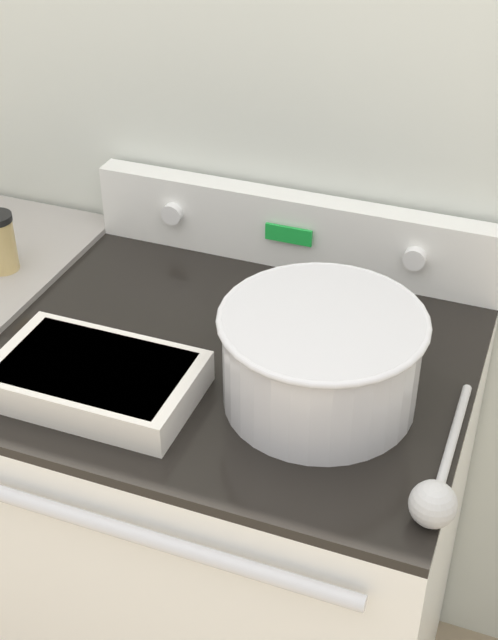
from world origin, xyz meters
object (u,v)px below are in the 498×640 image
(mixing_bowl, at_px, (321,355))
(spice_jar_black_cap, at_px, (0,242))
(casserole_dish, at_px, (96,377))
(ladle, at_px, (436,493))

(mixing_bowl, xyz_separation_m, spice_jar_black_cap, (-0.66, 0.14, -0.02))
(casserole_dish, bearing_deg, mixing_bowl, 17.99)
(ladle, xyz_separation_m, spice_jar_black_cap, (-0.87, 0.30, 0.04))
(mixing_bowl, distance_m, spice_jar_black_cap, 0.68)
(casserole_dish, relative_size, spice_jar_black_cap, 2.78)
(mixing_bowl, xyz_separation_m, ladle, (0.21, -0.16, -0.06))
(spice_jar_black_cap, bearing_deg, mixing_bowl, -12.21)
(ladle, distance_m, spice_jar_black_cap, 0.92)
(casserole_dish, height_order, ladle, ladle)
(ladle, relative_size, spice_jar_black_cap, 2.82)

